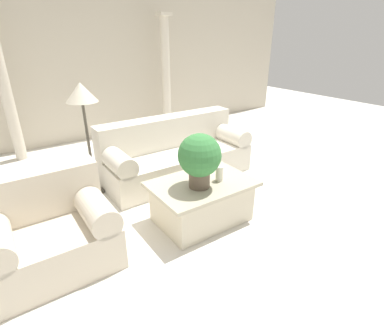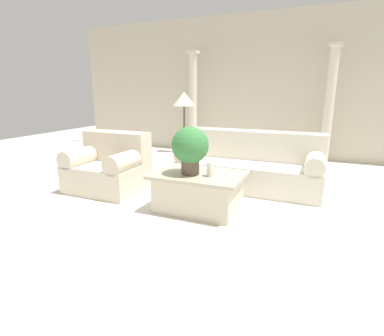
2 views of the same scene
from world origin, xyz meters
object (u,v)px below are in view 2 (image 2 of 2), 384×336
Objects in this scene: coffee_table at (198,191)px; floor_lamp at (184,104)px; sofa_long at (250,166)px; loveseat at (109,166)px; potted_plant at (190,147)px.

floor_lamp is at bearing 120.99° from coffee_table.
sofa_long is 1.54m from floor_lamp.
sofa_long is 1.28m from coffee_table.
loveseat is (-1.99, -0.98, 0.02)m from sofa_long.
coffee_table is 0.60m from potted_plant.
coffee_table is 1.90m from floor_lamp.
loveseat is 1.62m from coffee_table.
floor_lamp is at bearing 55.57° from loveseat.
loveseat is at bearing -124.43° from floor_lamp.
coffee_table is at bearing -8.64° from loveseat.
potted_plant reaches higher than loveseat.
loveseat is at bearing 168.51° from potted_plant.
loveseat is 0.74× the size of floor_lamp.
floor_lamp is (-0.74, 1.43, 0.45)m from potted_plant.
coffee_table is (1.60, -0.24, -0.12)m from loveseat.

